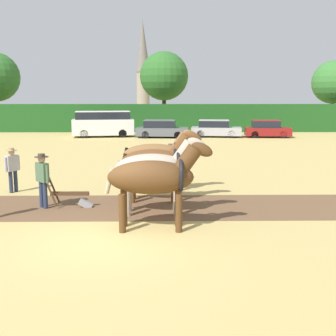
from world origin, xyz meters
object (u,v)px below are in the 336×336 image
object	(u,v)px
church_spire	(143,65)
farmer_onlooker_right	(12,167)
draft_horse_lead_right	(156,169)
parked_van	(103,124)
plow	(74,198)
farmer_at_plow	(42,176)
draft_horse_trail_right	(157,155)
tree_center	(334,82)
parked_car_center	(267,129)
farmer_beside_team	(170,160)
parked_car_left	(162,129)
draft_horse_lead_left	(155,177)
draft_horse_trail_left	(157,161)
parked_car_center_left	(216,129)
tree_center_left	(164,76)

from	to	relation	value
church_spire	farmer_onlooker_right	bearing A→B (deg)	-91.08
draft_horse_lead_right	parked_van	distance (m)	25.03
plow	farmer_at_plow	bearing A→B (deg)	-175.98
church_spire	draft_horse_trail_right	world-z (taller)	church_spire
tree_center	parked_car_center	distance (m)	14.22
tree_center	farmer_at_plow	bearing A→B (deg)	-123.77
farmer_beside_team	parked_car_left	world-z (taller)	farmer_beside_team
draft_horse_lead_left	draft_horse_trail_left	bearing A→B (deg)	89.77
farmer_beside_team	draft_horse_lead_left	bearing A→B (deg)	-72.55
draft_horse_lead_right	draft_horse_trail_left	xyz separation A→B (m)	(0.00, 1.54, -0.01)
farmer_beside_team	parked_van	world-z (taller)	parked_van
parked_car_left	farmer_at_plow	bearing A→B (deg)	-93.51
farmer_beside_team	parked_car_center_left	distance (m)	19.95
plow	tree_center	bearing A→B (deg)	56.92
draft_horse_trail_right	farmer_beside_team	distance (m)	1.86
parked_car_center	parked_car_left	bearing A→B (deg)	-174.89
parked_car_center	parked_car_center_left	bearing A→B (deg)	-179.47
draft_horse_trail_right	farmer_onlooker_right	bearing A→B (deg)	-178.66
draft_horse_lead_left	parked_car_center_left	size ratio (longest dim) A/B	0.65
draft_horse_lead_right	parked_car_center	distance (m)	25.70
tree_center	parked_car_center_left	size ratio (longest dim) A/B	1.64
draft_horse_trail_left	parked_car_left	distance (m)	22.35
parked_car_center_left	farmer_onlooker_right	bearing A→B (deg)	-107.68
tree_center_left	farmer_onlooker_right	distance (m)	32.80
draft_horse_trail_right	parked_van	size ratio (longest dim) A/B	0.53
tree_center_left	farmer_beside_team	size ratio (longest dim) A/B	5.25
draft_horse_trail_right	farmer_at_plow	size ratio (longest dim) A/B	1.68
draft_horse_trail_right	draft_horse_lead_right	bearing A→B (deg)	-90.10
tree_center	parked_van	distance (m)	25.70
tree_center	parked_car_center	bearing A→B (deg)	-133.85
tree_center	farmer_beside_team	world-z (taller)	tree_center
tree_center	farmer_at_plow	xyz separation A→B (m)	(-22.14, -33.10, -3.97)
tree_center	draft_horse_lead_right	size ratio (longest dim) A/B	2.55
farmer_at_plow	farmer_onlooker_right	world-z (taller)	farmer_at_plow
farmer_beside_team	farmer_at_plow	bearing A→B (deg)	-112.90
draft_horse_trail_left	farmer_at_plow	size ratio (longest dim) A/B	1.62
draft_horse_lead_right	draft_horse_lead_left	bearing A→B (deg)	-90.00
parked_car_center_left	tree_center_left	bearing A→B (deg)	120.54
draft_horse_lead_right	draft_horse_trail_left	world-z (taller)	draft_horse_trail_left
draft_horse_trail_right	plow	world-z (taller)	draft_horse_trail_right
draft_horse_trail_left	parked_car_center_left	world-z (taller)	draft_horse_trail_left
draft_horse_trail_right	parked_car_center	distance (m)	22.86
draft_horse_lead_right	farmer_onlooker_right	bearing A→B (deg)	150.98
draft_horse_trail_left	parked_car_center_left	distance (m)	23.25
parked_car_center_left	parked_car_center	distance (m)	4.44
tree_center_left	parked_van	bearing A→B (deg)	-117.17
farmer_onlooker_right	draft_horse_trail_right	bearing A→B (deg)	35.40
draft_horse_lead_left	plow	xyz separation A→B (m)	(-2.66, 2.29, -1.10)
farmer_onlooker_right	draft_horse_trail_left	bearing A→B (deg)	19.21
farmer_at_plow	farmer_beside_team	size ratio (longest dim) A/B	1.09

